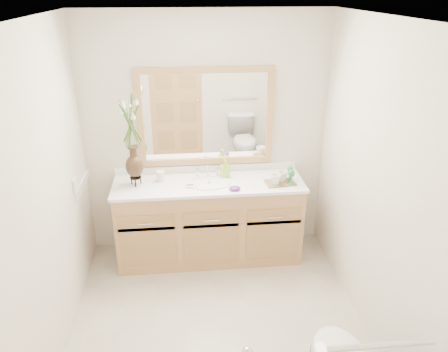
{
  "coord_description": "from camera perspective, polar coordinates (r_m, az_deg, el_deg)",
  "views": [
    {
      "loc": [
        -0.25,
        -2.81,
        2.59
      ],
      "look_at": [
        0.11,
        0.65,
        1.05
      ],
      "focal_mm": 35.0,
      "sensor_mm": 36.0,
      "label": 1
    }
  ],
  "objects": [
    {
      "name": "grab_bar",
      "position": [
        2.45,
        19.9,
        -20.1
      ],
      "size": [
        0.55,
        0.03,
        0.03
      ],
      "primitive_type": "cylinder",
      "rotation": [
        0.0,
        1.57,
        0.0
      ],
      "color": "silver",
      "rests_on": "wall_front"
    },
    {
      "name": "wall_right",
      "position": [
        3.45,
        19.43,
        -1.37
      ],
      "size": [
        0.02,
        2.6,
        2.4
      ],
      "primitive_type": "cube",
      "color": "silver",
      "rests_on": "floor"
    },
    {
      "name": "tray",
      "position": [
        4.23,
        7.33,
        -0.86
      ],
      "size": [
        0.3,
        0.22,
        0.01
      ],
      "primitive_type": "cube",
      "rotation": [
        0.0,
        0.0,
        0.12
      ],
      "color": "brown",
      "rests_on": "counter"
    },
    {
      "name": "wall_left",
      "position": [
        3.28,
        -22.23,
        -3.19
      ],
      "size": [
        0.02,
        2.6,
        2.4
      ],
      "primitive_type": "cube",
      "color": "silver",
      "rests_on": "floor"
    },
    {
      "name": "wall_back",
      "position": [
        4.35,
        -2.37,
        5.15
      ],
      "size": [
        2.4,
        0.02,
        2.4
      ],
      "primitive_type": "cube",
      "color": "silver",
      "rests_on": "floor"
    },
    {
      "name": "switch_plate",
      "position": [
        4.03,
        -18.85,
        -1.07
      ],
      "size": [
        0.02,
        0.12,
        0.12
      ],
      "primitive_type": "cube",
      "color": "white",
      "rests_on": "wall_left"
    },
    {
      "name": "mug_right",
      "position": [
        4.24,
        7.66,
        0.02
      ],
      "size": [
        0.11,
        0.1,
        0.1
      ],
      "primitive_type": "imported",
      "rotation": [
        0.0,
        0.0,
        0.08
      ],
      "color": "silver",
      "rests_on": "tray"
    },
    {
      "name": "mug_left",
      "position": [
        4.16,
        6.76,
        -0.39
      ],
      "size": [
        0.12,
        0.12,
        0.1
      ],
      "primitive_type": "imported",
      "rotation": [
        0.0,
        0.0,
        0.28
      ],
      "color": "silver",
      "rests_on": "tray"
    },
    {
      "name": "soap_dish",
      "position": [
        4.15,
        -4.41,
        -1.17
      ],
      "size": [
        0.11,
        0.11,
        0.04
      ],
      "color": "silver",
      "rests_on": "counter"
    },
    {
      "name": "goblet_back",
      "position": [
        4.27,
        8.64,
        0.76
      ],
      "size": [
        0.06,
        0.06,
        0.14
      ],
      "color": "#28793F",
      "rests_on": "tray"
    },
    {
      "name": "vanity",
      "position": [
        4.42,
        -1.95,
        -5.92
      ],
      "size": [
        1.8,
        0.55,
        0.8
      ],
      "color": "tan",
      "rests_on": "floor"
    },
    {
      "name": "flower_vase",
      "position": [
        4.05,
        -12.01,
        5.91
      ],
      "size": [
        0.2,
        0.2,
        0.81
      ],
      "rotation": [
        0.0,
        0.0,
        -0.3
      ],
      "color": "black",
      "rests_on": "counter"
    },
    {
      "name": "mirror",
      "position": [
        4.27,
        -2.39,
        7.67
      ],
      "size": [
        1.32,
        0.04,
        0.97
      ],
      "color": "white",
      "rests_on": "wall_back"
    },
    {
      "name": "sink",
      "position": [
        4.23,
        -2.0,
        -1.62
      ],
      "size": [
        0.38,
        0.34,
        0.23
      ],
      "color": "white",
      "rests_on": "counter"
    },
    {
      "name": "counter",
      "position": [
        4.23,
        -2.03,
        -1.03
      ],
      "size": [
        1.84,
        0.57,
        0.03
      ],
      "primitive_type": "cube",
      "color": "white",
      "rests_on": "vanity"
    },
    {
      "name": "tumbler",
      "position": [
        4.28,
        -8.3,
        -0.01
      ],
      "size": [
        0.08,
        0.08,
        0.1
      ],
      "primitive_type": "cylinder",
      "color": "silver",
      "rests_on": "counter"
    },
    {
      "name": "soap_bottle",
      "position": [
        4.31,
        0.15,
        0.9
      ],
      "size": [
        0.08,
        0.08,
        0.16
      ],
      "primitive_type": "imported",
      "rotation": [
        0.0,
        0.0,
        0.13
      ],
      "color": "#90D031",
      "rests_on": "counter"
    },
    {
      "name": "goblet_front",
      "position": [
        4.17,
        8.79,
        0.24
      ],
      "size": [
        0.06,
        0.06,
        0.14
      ],
      "color": "#28793F",
      "rests_on": "tray"
    },
    {
      "name": "floor",
      "position": [
        3.83,
        -0.71,
        -18.72
      ],
      "size": [
        2.6,
        2.6,
        0.0
      ],
      "primitive_type": "plane",
      "color": "#BCB5A0",
      "rests_on": "ground"
    },
    {
      "name": "ceiling",
      "position": [
        2.83,
        -0.96,
        19.95
      ],
      "size": [
        2.4,
        2.6,
        0.02
      ],
      "primitive_type": "cube",
      "color": "white",
      "rests_on": "wall_back"
    },
    {
      "name": "wall_front",
      "position": [
        2.07,
        2.61,
        -18.46
      ],
      "size": [
        2.4,
        0.02,
        2.4
      ],
      "primitive_type": "cube",
      "color": "silver",
      "rests_on": "floor"
    },
    {
      "name": "purple_dish",
      "position": [
        4.06,
        1.41,
        -1.61
      ],
      "size": [
        0.13,
        0.12,
        0.04
      ],
      "primitive_type": "ellipsoid",
      "rotation": [
        0.0,
        0.0,
        0.38
      ],
      "color": "#4E256F",
      "rests_on": "counter"
    }
  ]
}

